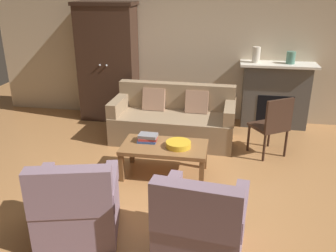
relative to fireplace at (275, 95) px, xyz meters
The scene contains 13 objects.
ground_plane 2.83m from the fireplace, 124.00° to the right, with size 9.60×9.60×0.00m, color #B27A47.
back_wall 1.78m from the fireplace, behind, with size 7.20×0.10×2.80m, color beige.
fireplace is the anchor object (origin of this frame).
armoire 2.99m from the fireplace, behind, with size 1.06×0.57×2.08m.
couch 1.88m from the fireplace, 151.59° to the right, with size 1.94×0.90×0.86m.
coffee_table 2.60m from the fireplace, 127.49° to the right, with size 1.10×0.60×0.42m.
fruit_bowl 2.50m from the fireplace, 123.87° to the right, with size 0.32×0.32×0.07m, color gold.
book_stack 2.68m from the fireplace, 132.53° to the right, with size 0.26×0.19×0.10m.
mantel_vase_cream 0.78m from the fireplace, behind, with size 0.13×0.13×0.26m, color beige.
mantel_vase_jade 0.68m from the fireplace, ahead, with size 0.15×0.15×0.20m, color slate.
armchair_near_left 4.06m from the fireplace, 122.88° to the right, with size 0.93×0.93×0.88m.
armchair_near_right 3.63m from the fireplace, 105.76° to the right, with size 0.85×0.85×0.88m.
side_chair_wooden 1.27m from the fireplace, 96.85° to the right, with size 0.61×0.61×0.90m.
Camera 1 is at (0.73, -3.92, 2.37)m, focal length 38.64 mm.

